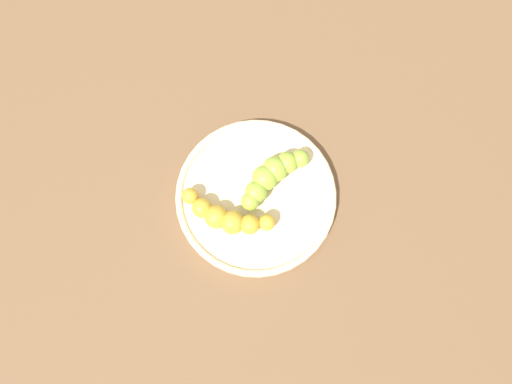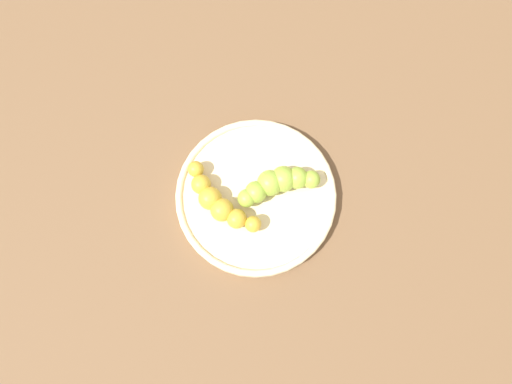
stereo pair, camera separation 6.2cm
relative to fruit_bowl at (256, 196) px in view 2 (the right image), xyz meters
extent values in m
plane|color=brown|center=(0.00, 0.00, -0.01)|extent=(2.40, 2.40, 0.00)
cylinder|color=beige|center=(0.00, 0.00, 0.00)|extent=(0.22, 0.22, 0.02)
torus|color=beige|center=(0.00, 0.00, 0.01)|extent=(0.22, 0.22, 0.01)
sphere|color=gold|center=(0.07, 0.05, 0.02)|extent=(0.02, 0.02, 0.02)
sphere|color=gold|center=(0.05, 0.06, 0.02)|extent=(0.03, 0.03, 0.03)
sphere|color=gold|center=(0.03, 0.06, 0.02)|extent=(0.03, 0.03, 0.03)
sphere|color=gold|center=(0.01, 0.05, 0.02)|extent=(0.03, 0.03, 0.03)
sphere|color=gold|center=(-0.02, 0.04, 0.02)|extent=(0.03, 0.03, 0.03)
sphere|color=gold|center=(-0.03, 0.03, 0.02)|extent=(0.02, 0.02, 0.02)
sphere|color=#8CAD38|center=(-0.03, -0.07, 0.02)|extent=(0.02, 0.02, 0.02)
sphere|color=#8CAD38|center=(-0.01, -0.06, 0.02)|extent=(0.03, 0.03, 0.03)
sphere|color=#8CAD38|center=(-0.01, -0.04, 0.02)|extent=(0.04, 0.04, 0.04)
sphere|color=#8CAD38|center=(0.00, -0.02, 0.02)|extent=(0.04, 0.04, 0.04)
sphere|color=#8CAD38|center=(0.00, 0.00, 0.02)|extent=(0.03, 0.03, 0.03)
sphere|color=#8CAD38|center=(0.00, 0.02, 0.02)|extent=(0.02, 0.02, 0.02)
camera|label=1|loc=(-0.07, 0.12, 0.63)|focal=32.14mm
camera|label=2|loc=(-0.12, 0.08, 0.63)|focal=32.14mm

